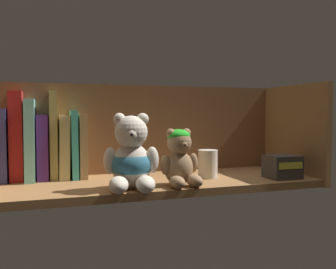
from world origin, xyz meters
TOP-DOWN VIEW (x-y plane):
  - shelf_board at (0.00, 0.00)cm, footprint 83.98×27.56cm
  - shelf_back_panel at (0.00, 14.38)cm, footprint 86.38×1.20cm
  - shelf_side_panel_right at (42.79, 0.00)cm, footprint 1.60×29.96cm
  - book_0 at (-39.03, 11.69)cm, footprint 2.93×11.54cm
  - book_1 at (-35.49, 11.69)cm, footprint 3.35×9.69cm
  - book_2 at (-32.16, 11.69)cm, footprint 2.66×14.56cm
  - book_3 at (-29.07, 11.69)cm, footprint 2.84×11.26cm
  - book_4 at (-26.24, 11.69)cm, footprint 2.02×9.80cm
  - book_5 at (-23.49, 11.69)cm, footprint 3.03×11.73cm
  - book_6 at (-20.90, 11.69)cm, footprint 1.88×12.56cm
  - book_7 at (-18.63, 11.69)cm, footprint 2.04×12.05cm
  - teddy_bear_larger at (-9.15, -9.24)cm, footprint 13.27×14.19cm
  - teddy_bear_smaller at (3.14, -8.60)cm, footprint 10.36×10.63cm
  - pillar_candle at (14.31, -0.72)cm, footprint 5.36×5.36cm
  - small_product_box at (33.52, -7.78)cm, footprint 8.61×7.40cm

SIDE VIEW (x-z plane):
  - shelf_board at x=0.00cm, z-range 0.00..2.00cm
  - small_product_box at x=33.52cm, z-range 2.00..8.27cm
  - pillar_candle at x=14.31cm, z-range 2.00..9.70cm
  - teddy_bear_smaller at x=3.14cm, z-range 1.64..15.70cm
  - teddy_bear_larger at x=-9.15cm, z-range 0.09..17.97cm
  - book_5 at x=-23.49cm, z-range 1.97..19.21cm
  - book_3 at x=-29.07cm, z-range 2.00..19.42cm
  - book_7 at x=-18.63cm, z-range 2.00..19.75cm
  - book_6 at x=-20.90cm, z-range 1.99..20.55cm
  - book_0 at x=-39.03cm, z-range 2.00..21.00cm
  - book_2 at x=-32.16cm, z-range 1.99..23.46cm
  - book_1 at x=-35.49cm, z-range 2.00..25.50cm
  - book_4 at x=-26.24cm, z-range 2.00..25.68cm
  - shelf_back_panel at x=0.00cm, z-range 0.00..28.20cm
  - shelf_side_panel_right at x=42.79cm, z-range 0.00..28.20cm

